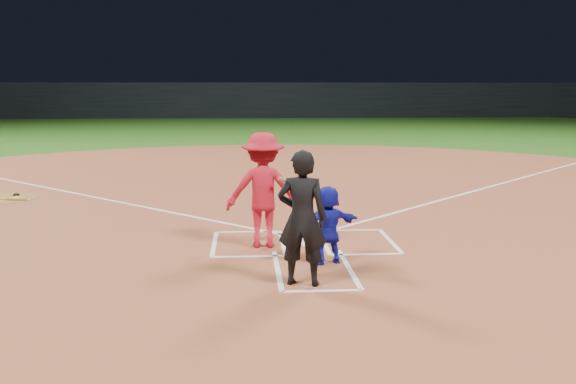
{
  "coord_description": "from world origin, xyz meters",
  "views": [
    {
      "loc": [
        -1.05,
        -11.18,
        2.77
      ],
      "look_at": [
        -0.3,
        -0.4,
        1.0
      ],
      "focal_mm": 40.0,
      "sensor_mm": 36.0,
      "label": 1
    }
  ],
  "objects": [
    {
      "name": "on_deck_bat_c",
      "position": [
        -6.81,
        4.79,
        0.05
      ],
      "size": [
        0.84,
        0.2,
        0.06
      ],
      "primitive_type": "cylinder",
      "rotation": [
        1.57,
        0.0,
        1.41
      ],
      "color": "#A2703B",
      "rests_on": "on_deck_circle"
    },
    {
      "name": "chalk_markings",
      "position": [
        0.0,
        5.29,
        0.01
      ],
      "size": [
        28.35,
        17.32,
        0.01
      ],
      "color": "white",
      "rests_on": "home_plate_dirt"
    },
    {
      "name": "on_deck_logo",
      "position": [
        -7.11,
        5.09,
        0.02
      ],
      "size": [
        0.8,
        0.8,
        0.0
      ],
      "primitive_type": "cylinder",
      "color": "yellow",
      "rests_on": "on_deck_circle"
    },
    {
      "name": "ground",
      "position": [
        0.0,
        0.0,
        0.0
      ],
      "size": [
        120.0,
        120.0,
        0.0
      ],
      "primitive_type": "plane",
      "color": "#1F4F13",
      "rests_on": "ground"
    },
    {
      "name": "on_deck_circle",
      "position": [
        -7.11,
        5.09,
        0.02
      ],
      "size": [
        1.7,
        1.7,
        0.01
      ],
      "primitive_type": "cylinder",
      "color": "brown",
      "rests_on": "home_plate_dirt"
    },
    {
      "name": "catcher",
      "position": [
        0.26,
        -1.38,
        0.63
      ],
      "size": [
        1.21,
        0.72,
        1.24
      ],
      "primitive_type": "imported",
      "rotation": [
        0.0,
        0.0,
        3.47
      ],
      "color": "#1619B3",
      "rests_on": "home_plate_dirt"
    },
    {
      "name": "bat_weight_donut",
      "position": [
        -6.91,
        5.49,
        0.05
      ],
      "size": [
        0.19,
        0.19,
        0.05
      ],
      "primitive_type": "torus",
      "color": "black",
      "rests_on": "on_deck_circle"
    },
    {
      "name": "batter_at_plate",
      "position": [
        -0.72,
        -0.22,
        1.01
      ],
      "size": [
        1.63,
        0.77,
        1.99
      ],
      "color": "red",
      "rests_on": "home_plate_dirt"
    },
    {
      "name": "home_plate",
      "position": [
        0.0,
        0.0,
        0.02
      ],
      "size": [
        0.6,
        0.6,
        0.02
      ],
      "primitive_type": "cylinder",
      "rotation": [
        0.0,
        0.0,
        3.14
      ],
      "color": "white",
      "rests_on": "home_plate_dirt"
    },
    {
      "name": "stadium_wall_far",
      "position": [
        0.0,
        48.0,
        1.6
      ],
      "size": [
        80.0,
        1.2,
        3.2
      ],
      "primitive_type": "cube",
      "color": "black",
      "rests_on": "ground"
    },
    {
      "name": "umpire",
      "position": [
        -0.25,
        -2.46,
        0.97
      ],
      "size": [
        0.79,
        0.61,
        1.91
      ],
      "primitive_type": "imported",
      "rotation": [
        0.0,
        0.0,
        2.9
      ],
      "color": "black",
      "rests_on": "home_plate_dirt"
    },
    {
      "name": "on_deck_bat_a",
      "position": [
        -6.96,
        5.34,
        0.05
      ],
      "size": [
        0.24,
        0.84,
        0.06
      ],
      "primitive_type": "cylinder",
      "rotation": [
        1.57,
        0.0,
        0.21
      ],
      "color": "#A6783C",
      "rests_on": "on_deck_circle"
    },
    {
      "name": "home_plate_dirt",
      "position": [
        0.0,
        6.0,
        0.01
      ],
      "size": [
        28.0,
        28.0,
        0.01
      ],
      "primitive_type": "cylinder",
      "color": "brown",
      "rests_on": "ground"
    }
  ]
}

